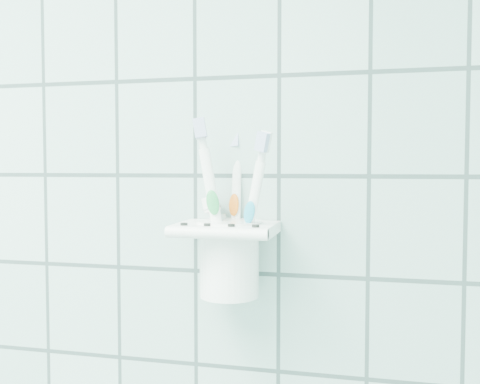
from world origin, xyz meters
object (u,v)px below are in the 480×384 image
(toothbrush_pink, at_px, (228,203))
(toothbrush_orange, at_px, (237,209))
(toothbrush_blue, at_px, (234,206))
(holder_bracket, at_px, (226,230))
(toothpaste_tube, at_px, (231,234))
(cup, at_px, (229,255))

(toothbrush_pink, height_order, toothbrush_orange, toothbrush_pink)
(toothbrush_orange, bearing_deg, toothbrush_pink, -113.28)
(toothbrush_blue, bearing_deg, toothbrush_orange, -40.23)
(holder_bracket, xyz_separation_m, toothbrush_orange, (0.01, 0.01, 0.03))
(toothbrush_pink, xyz_separation_m, toothpaste_tube, (-0.00, 0.02, -0.04))
(holder_bracket, distance_m, toothbrush_blue, 0.03)
(holder_bracket, height_order, toothbrush_blue, toothbrush_blue)
(cup, bearing_deg, toothbrush_orange, 10.65)
(cup, relative_size, toothbrush_orange, 0.47)
(cup, xyz_separation_m, toothbrush_orange, (0.01, 0.00, 0.06))
(holder_bracket, xyz_separation_m, cup, (0.00, 0.00, -0.03))
(cup, height_order, toothbrush_orange, toothbrush_orange)
(toothbrush_orange, bearing_deg, holder_bracket, -137.43)
(cup, distance_m, toothbrush_orange, 0.06)
(holder_bracket, height_order, toothbrush_orange, toothbrush_orange)
(cup, distance_m, toothbrush_pink, 0.07)
(holder_bracket, relative_size, toothbrush_pink, 0.56)
(toothbrush_orange, distance_m, toothpaste_tube, 0.04)
(cup, xyz_separation_m, toothbrush_blue, (0.00, 0.01, 0.06))
(cup, distance_m, toothpaste_tube, 0.03)
(toothpaste_tube, bearing_deg, cup, -61.10)
(cup, bearing_deg, toothpaste_tube, 95.40)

